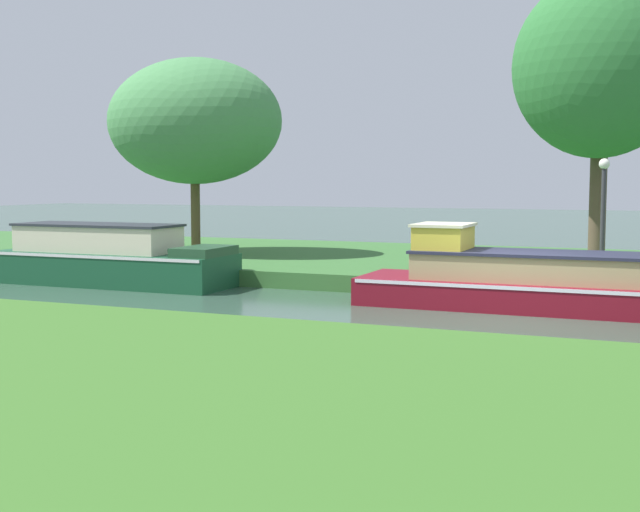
{
  "coord_description": "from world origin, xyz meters",
  "views": [
    {
      "loc": [
        2.69,
        -15.86,
        2.57
      ],
      "look_at": [
        -4.4,
        1.2,
        0.9
      ],
      "focal_mm": 47.13,
      "sensor_mm": 36.0,
      "label": 1
    }
  ],
  "objects_px": {
    "forest_narrowboat": "(111,258)",
    "willow_tree_centre": "(600,67)",
    "maroon_barge": "(569,284)",
    "lamp_post": "(603,202)",
    "willow_tree_left": "(194,122)"
  },
  "relations": [
    {
      "from": "forest_narrowboat",
      "to": "willow_tree_centre",
      "type": "height_order",
      "value": "willow_tree_centre"
    },
    {
      "from": "willow_tree_centre",
      "to": "forest_narrowboat",
      "type": "bearing_deg",
      "value": -156.91
    },
    {
      "from": "forest_narrowboat",
      "to": "lamp_post",
      "type": "distance_m",
      "value": 11.73
    },
    {
      "from": "forest_narrowboat",
      "to": "willow_tree_left",
      "type": "xyz_separation_m",
      "value": [
        -0.28,
        4.48,
        3.64
      ]
    },
    {
      "from": "willow_tree_centre",
      "to": "lamp_post",
      "type": "height_order",
      "value": "willow_tree_centre"
    },
    {
      "from": "forest_narrowboat",
      "to": "willow_tree_left",
      "type": "distance_m",
      "value": 5.78
    },
    {
      "from": "maroon_barge",
      "to": "willow_tree_centre",
      "type": "bearing_deg",
      "value": 88.81
    },
    {
      "from": "forest_narrowboat",
      "to": "willow_tree_centre",
      "type": "relative_size",
      "value": 0.85
    },
    {
      "from": "forest_narrowboat",
      "to": "willow_tree_centre",
      "type": "bearing_deg",
      "value": 23.09
    },
    {
      "from": "maroon_barge",
      "to": "forest_narrowboat",
      "type": "xyz_separation_m",
      "value": [
        -10.91,
        0.0,
        0.12
      ]
    },
    {
      "from": "maroon_barge",
      "to": "willow_tree_centre",
      "type": "distance_m",
      "value": 6.71
    },
    {
      "from": "forest_narrowboat",
      "to": "willow_tree_left",
      "type": "height_order",
      "value": "willow_tree_left"
    },
    {
      "from": "maroon_barge",
      "to": "lamp_post",
      "type": "xyz_separation_m",
      "value": [
        0.41,
        2.71,
        1.56
      ]
    },
    {
      "from": "willow_tree_left",
      "to": "willow_tree_centre",
      "type": "distance_m",
      "value": 11.34
    },
    {
      "from": "willow_tree_left",
      "to": "willow_tree_centre",
      "type": "relative_size",
      "value": 0.8
    }
  ]
}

